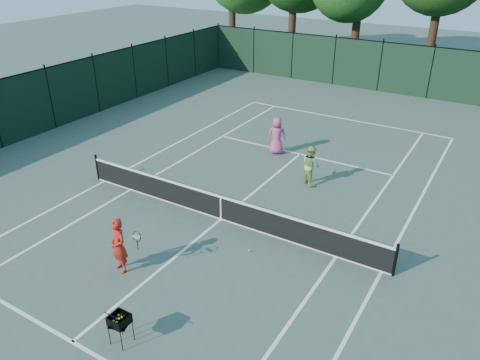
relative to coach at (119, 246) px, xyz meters
The scene contains 16 objects.
ground 3.99m from the coach, 76.34° to the left, with size 90.00×90.00×0.00m, color #445348.
sideline_doubles_left 5.99m from the coach, 140.33° to the left, with size 0.10×23.77×0.01m, color white.
sideline_doubles_right 7.49m from the coach, 30.58° to the left, with size 0.10×23.77×0.01m, color white.
sideline_singles_left 5.02m from the coach, 130.17° to the left, with size 0.10×23.77×0.01m, color white.
sideline_singles_right 6.36m from the coach, 36.94° to the left, with size 0.10×23.77×0.01m, color white.
baseline_far 15.72m from the coach, 86.64° to the left, with size 10.97×0.10×0.01m, color white.
service_line_near 2.90m from the coach, 70.62° to the right, with size 8.23×0.10×0.01m, color white.
service_line_far 10.26m from the coach, 84.84° to the left, with size 8.23×0.10×0.01m, color white.
center_service_line 3.99m from the coach, 76.34° to the left, with size 0.10×12.80×0.01m, color white.
tennis_net 3.91m from the coach, 76.34° to the left, with size 11.69×0.09×1.06m.
fence_far 21.81m from the coach, 87.58° to the left, with size 24.00×0.05×3.00m, color black.
coach is the anchor object (origin of this frame).
player_pink 9.75m from the coach, 90.27° to the left, with size 0.96×0.81×1.66m.
player_green 8.15m from the coach, 72.77° to the left, with size 0.97×0.93×1.58m.
ball_hopper 2.79m from the coach, 45.83° to the right, with size 0.53×0.53×0.81m.
loose_ball_midcourt 3.87m from the coach, 44.90° to the left, with size 0.07×0.07×0.07m, color yellow.
Camera 1 is at (7.56, -11.26, 8.40)m, focal length 35.00 mm.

